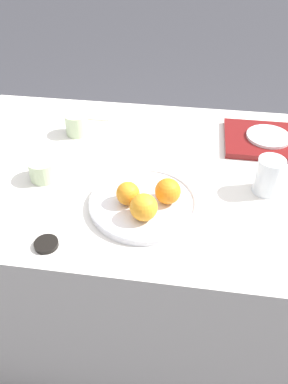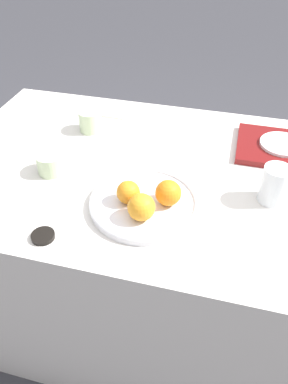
{
  "view_description": "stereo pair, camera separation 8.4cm",
  "coord_description": "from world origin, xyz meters",
  "px_view_note": "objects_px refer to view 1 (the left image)",
  "views": [
    {
      "loc": [
        -0.0,
        -0.93,
        1.42
      ],
      "look_at": [
        -0.11,
        -0.17,
        0.79
      ],
      "focal_mm": 35.0,
      "sensor_mm": 36.0,
      "label": 1
    },
    {
      "loc": [
        0.08,
        -0.91,
        1.42
      ],
      "look_at": [
        -0.11,
        -0.17,
        0.79
      ],
      "focal_mm": 35.0,
      "sensor_mm": 36.0,
      "label": 2
    }
  ],
  "objects_px": {
    "napkin": "(98,113)",
    "orange_0": "(168,191)",
    "side_plate": "(269,136)",
    "soy_dish": "(47,244)",
    "water_glass": "(269,176)",
    "serving_tray": "(268,140)",
    "orange_2": "(128,193)",
    "cup_2": "(44,170)",
    "fruit_platter": "(144,203)",
    "orange_1": "(144,207)",
    "cup_0": "(77,124)"
  },
  "relations": [
    {
      "from": "side_plate",
      "to": "cup_2",
      "type": "distance_m",
      "value": 0.74
    },
    {
      "from": "side_plate",
      "to": "cup_2",
      "type": "height_order",
      "value": "cup_2"
    },
    {
      "from": "orange_1",
      "to": "cup_2",
      "type": "xyz_separation_m",
      "value": [
        -0.32,
        0.14,
        -0.02
      ]
    },
    {
      "from": "orange_0",
      "to": "cup_0",
      "type": "bearing_deg",
      "value": 136.27
    },
    {
      "from": "serving_tray",
      "to": "orange_2",
      "type": "bearing_deg",
      "value": -136.74
    },
    {
      "from": "cup_2",
      "to": "side_plate",
      "type": "bearing_deg",
      "value": 23.46
    },
    {
      "from": "water_glass",
      "to": "side_plate",
      "type": "xyz_separation_m",
      "value": [
        0.03,
        0.26,
        -0.03
      ]
    },
    {
      "from": "orange_2",
      "to": "side_plate",
      "type": "distance_m",
      "value": 0.56
    },
    {
      "from": "orange_0",
      "to": "soy_dish",
      "type": "distance_m",
      "value": 0.34
    },
    {
      "from": "serving_tray",
      "to": "soy_dish",
      "type": "relative_size",
      "value": 4.84
    },
    {
      "from": "fruit_platter",
      "to": "napkin",
      "type": "height_order",
      "value": "fruit_platter"
    },
    {
      "from": "serving_tray",
      "to": "orange_1",
      "type": "bearing_deg",
      "value": -129.4
    },
    {
      "from": "orange_1",
      "to": "water_glass",
      "type": "height_order",
      "value": "water_glass"
    },
    {
      "from": "napkin",
      "to": "orange_0",
      "type": "bearing_deg",
      "value": -57.04
    },
    {
      "from": "orange_2",
      "to": "napkin",
      "type": "bearing_deg",
      "value": 112.51
    },
    {
      "from": "orange_2",
      "to": "serving_tray",
      "type": "bearing_deg",
      "value": 43.26
    },
    {
      "from": "orange_2",
      "to": "serving_tray",
      "type": "xyz_separation_m",
      "value": [
        0.41,
        0.39,
        -0.04
      ]
    },
    {
      "from": "side_plate",
      "to": "napkin",
      "type": "bearing_deg",
      "value": 169.28
    },
    {
      "from": "fruit_platter",
      "to": "orange_2",
      "type": "xyz_separation_m",
      "value": [
        -0.04,
        -0.01,
        0.04
      ]
    },
    {
      "from": "serving_tray",
      "to": "cup_0",
      "type": "xyz_separation_m",
      "value": [
        -0.65,
        -0.03,
        0.03
      ]
    },
    {
      "from": "orange_2",
      "to": "napkin",
      "type": "xyz_separation_m",
      "value": [
        -0.21,
        0.5,
        -0.04
      ]
    },
    {
      "from": "serving_tray",
      "to": "cup_0",
      "type": "relative_size",
      "value": 3.62
    },
    {
      "from": "serving_tray",
      "to": "cup_0",
      "type": "bearing_deg",
      "value": -177.11
    },
    {
      "from": "fruit_platter",
      "to": "orange_1",
      "type": "distance_m",
      "value": 0.07
    },
    {
      "from": "orange_0",
      "to": "napkin",
      "type": "xyz_separation_m",
      "value": [
        -0.31,
        0.48,
        -0.05
      ]
    },
    {
      "from": "side_plate",
      "to": "soy_dish",
      "type": "bearing_deg",
      "value": -136.44
    },
    {
      "from": "orange_0",
      "to": "orange_2",
      "type": "relative_size",
      "value": 1.1
    },
    {
      "from": "cup_0",
      "to": "napkin",
      "type": "xyz_separation_m",
      "value": [
        0.03,
        0.15,
        -0.03
      ]
    },
    {
      "from": "soy_dish",
      "to": "cup_0",
      "type": "bearing_deg",
      "value": 97.66
    },
    {
      "from": "cup_0",
      "to": "orange_1",
      "type": "bearing_deg",
      "value": -54.14
    },
    {
      "from": "side_plate",
      "to": "soy_dish",
      "type": "xyz_separation_m",
      "value": [
        -0.58,
        -0.55,
        -0.02
      ]
    },
    {
      "from": "fruit_platter",
      "to": "side_plate",
      "type": "distance_m",
      "value": 0.53
    },
    {
      "from": "water_glass",
      "to": "side_plate",
      "type": "height_order",
      "value": "water_glass"
    },
    {
      "from": "cup_0",
      "to": "side_plate",
      "type": "bearing_deg",
      "value": 2.89
    },
    {
      "from": "orange_1",
      "to": "water_glass",
      "type": "distance_m",
      "value": 0.37
    },
    {
      "from": "orange_2",
      "to": "side_plate",
      "type": "height_order",
      "value": "orange_2"
    },
    {
      "from": "water_glass",
      "to": "cup_0",
      "type": "xyz_separation_m",
      "value": [
        -0.62,
        0.23,
        -0.02
      ]
    },
    {
      "from": "cup_0",
      "to": "cup_2",
      "type": "xyz_separation_m",
      "value": [
        -0.03,
        -0.26,
        -0.01
      ]
    },
    {
      "from": "orange_0",
      "to": "water_glass",
      "type": "distance_m",
      "value": 0.29
    },
    {
      "from": "side_plate",
      "to": "cup_2",
      "type": "xyz_separation_m",
      "value": [
        -0.68,
        -0.3,
        0.01
      ]
    },
    {
      "from": "orange_2",
      "to": "soy_dish",
      "type": "distance_m",
      "value": 0.25
    },
    {
      "from": "water_glass",
      "to": "serving_tray",
      "type": "xyz_separation_m",
      "value": [
        0.03,
        0.26,
        -0.04
      ]
    },
    {
      "from": "serving_tray",
      "to": "cup_0",
      "type": "distance_m",
      "value": 0.65
    },
    {
      "from": "orange_0",
      "to": "napkin",
      "type": "relative_size",
      "value": 0.65
    },
    {
      "from": "cup_0",
      "to": "cup_2",
      "type": "distance_m",
      "value": 0.26
    },
    {
      "from": "orange_2",
      "to": "cup_0",
      "type": "bearing_deg",
      "value": 124.56
    },
    {
      "from": "fruit_platter",
      "to": "side_plate",
      "type": "xyz_separation_m",
      "value": [
        0.37,
        0.38,
        0.01
      ]
    },
    {
      "from": "orange_1",
      "to": "soy_dish",
      "type": "distance_m",
      "value": 0.26
    },
    {
      "from": "orange_2",
      "to": "serving_tray",
      "type": "height_order",
      "value": "orange_2"
    },
    {
      "from": "orange_0",
      "to": "serving_tray",
      "type": "distance_m",
      "value": 0.48
    }
  ]
}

